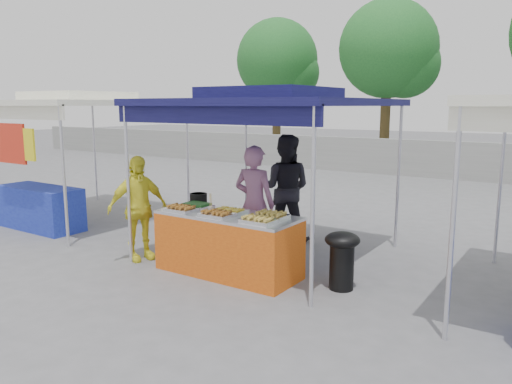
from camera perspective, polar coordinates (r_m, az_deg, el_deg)
The scene contains 22 objects.
ground_plane at distance 7.12m, azimuth -2.72°, elevation -9.05°, with size 80.00×80.00×0.00m, color slate.
back_wall at distance 16.98m, azimuth 19.92°, elevation 3.52°, with size 40.00×0.25×1.20m, color gray.
main_canopy at distance 7.54m, azimuth 1.59°, elevation 10.34°, with size 3.20×3.20×2.57m.
neighbor_stall_left at distance 10.43m, azimuth -21.21°, elevation 5.32°, with size 3.20×3.20×2.57m.
tree_0 at distance 22.06m, azimuth 2.82°, elevation 14.47°, with size 3.53×3.47×5.96m.
tree_1 at distance 19.40m, azimuth 15.31°, elevation 15.07°, with size 3.60×3.56×6.11m.
vendor_table at distance 6.92m, azimuth -3.24°, elevation -5.94°, with size 2.00×0.80×0.85m.
food_tray_fl at distance 7.02m, azimuth -8.57°, elevation -1.94°, with size 0.42×0.30×0.07m.
food_tray_fm at distance 6.62m, azimuth -4.53°, elevation -2.57°, with size 0.42×0.30×0.07m.
food_tray_fr at distance 6.26m, azimuth 0.28°, elevation -3.27°, with size 0.42×0.30×0.07m.
food_tray_bl at distance 7.22m, azimuth -6.74°, elevation -1.56°, with size 0.42×0.30×0.07m.
food_tray_bm at distance 6.85m, azimuth -2.94°, elevation -2.13°, with size 0.42×0.30×0.07m.
food_tray_br at distance 6.54m, azimuth 1.78°, elevation -2.71°, with size 0.42×0.30×0.07m.
cooking_pot at distance 7.56m, azimuth -6.59°, elevation -0.72°, with size 0.26×0.26×0.15m, color black.
skewer_cup at distance 6.74m, azimuth -5.17°, elevation -2.17°, with size 0.09×0.09×0.11m, color silver.
wok_burner at distance 6.43m, azimuth 9.80°, elevation -7.14°, with size 0.45×0.45×0.75m.
crate_left at distance 7.76m, azimuth -3.05°, elevation -6.27°, with size 0.51×0.36×0.31m, color #1526B2.
crate_right at distance 7.23m, azimuth 1.84°, elevation -7.43°, with size 0.52×0.37×0.31m, color #1526B2.
crate_stacked at distance 7.15m, azimuth 1.85°, elevation -5.07°, with size 0.50×0.35×0.30m, color #1526B2.
vendor_woman at distance 7.35m, azimuth -0.18°, elevation -1.40°, with size 0.64×0.42×1.74m, color #976083.
helper_man at distance 8.48m, azimuth 3.35°, elevation 0.41°, with size 0.89×0.69×1.83m, color black.
customer_person at distance 7.67m, azimuth -13.37°, elevation -1.81°, with size 0.93×0.39×1.58m, color yellow.
Camera 1 is at (4.01, -5.41, 2.31)m, focal length 35.00 mm.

